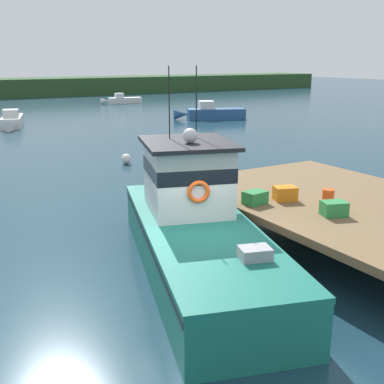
{
  "coord_description": "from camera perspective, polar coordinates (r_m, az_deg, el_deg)",
  "views": [
    {
      "loc": [
        -5.42,
        -8.81,
        4.95
      ],
      "look_at": [
        1.2,
        2.28,
        1.4
      ],
      "focal_mm": 45.25,
      "sensor_mm": 36.0,
      "label": 1
    }
  ],
  "objects": [
    {
      "name": "moored_boat_off_the_point",
      "position": [
        57.4,
        -8.23,
        10.69
      ],
      "size": [
        4.76,
        1.78,
        1.19
      ],
      "color": "silver",
      "rests_on": "ground"
    },
    {
      "name": "moored_boat_outer_mooring",
      "position": [
        39.31,
        -20.45,
        7.87
      ],
      "size": [
        2.48,
        5.4,
        1.35
      ],
      "color": "silver",
      "rests_on": "ground"
    },
    {
      "name": "main_fishing_boat",
      "position": [
        11.91,
        0.17,
        -3.97
      ],
      "size": [
        4.81,
        9.9,
        4.8
      ],
      "color": "#196B5B",
      "rests_on": "ground"
    },
    {
      "name": "moored_boat_near_channel",
      "position": [
        41.84,
        2.27,
        9.3
      ],
      "size": [
        6.08,
        3.43,
        1.55
      ],
      "color": "#285184",
      "rests_on": "ground"
    },
    {
      "name": "crate_single_far",
      "position": [
        12.49,
        16.4,
        -1.88
      ],
      "size": [
        0.72,
        0.62,
        0.36
      ],
      "primitive_type": "cube",
      "rotation": [
        0.0,
        0.0,
        -0.36
      ],
      "color": "#2D8442",
      "rests_on": "dock"
    },
    {
      "name": "ground_plane",
      "position": [
        11.46,
        0.71,
        -10.22
      ],
      "size": [
        200.0,
        200.0,
        0.0
      ],
      "primitive_type": "plane",
      "color": "#193847"
    },
    {
      "name": "crate_stack_near_edge",
      "position": [
        13.07,
        7.44,
        -0.65
      ],
      "size": [
        0.65,
        0.51,
        0.34
      ],
      "primitive_type": "cube",
      "rotation": [
        0.0,
        0.0,
        0.12
      ],
      "color": "#2D8442",
      "rests_on": "dock"
    },
    {
      "name": "crate_stack_mid_dock",
      "position": [
        13.53,
        10.91,
        -0.16
      ],
      "size": [
        0.72,
        0.62,
        0.38
      ],
      "primitive_type": "cube",
      "rotation": [
        0.0,
        0.0,
        -0.36
      ],
      "color": "orange",
      "rests_on": "dock"
    },
    {
      "name": "mooring_buoy_inshore",
      "position": [
        23.92,
        -7.75,
        3.89
      ],
      "size": [
        0.49,
        0.49,
        0.49
      ],
      "primitive_type": "sphere",
      "color": "silver",
      "rests_on": "ground"
    },
    {
      "name": "dock",
      "position": [
        14.03,
        17.68,
        -1.42
      ],
      "size": [
        6.0,
        9.0,
        1.2
      ],
      "color": "#4C3D2D",
      "rests_on": "ground"
    },
    {
      "name": "bait_bucket",
      "position": [
        13.69,
        15.76,
        -0.38
      ],
      "size": [
        0.32,
        0.32,
        0.34
      ],
      "primitive_type": "cylinder",
      "color": "#E04C19",
      "rests_on": "dock"
    }
  ]
}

